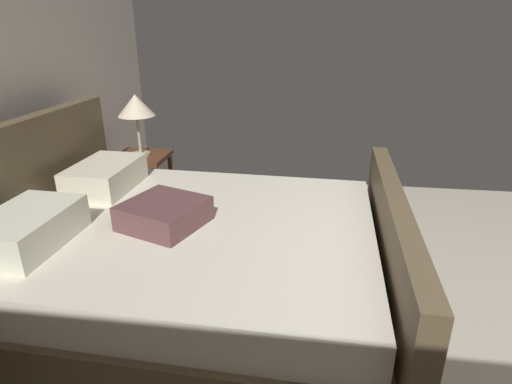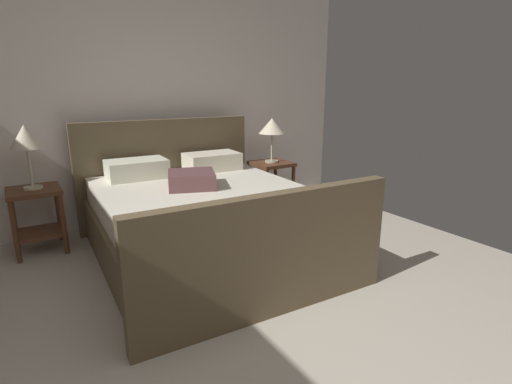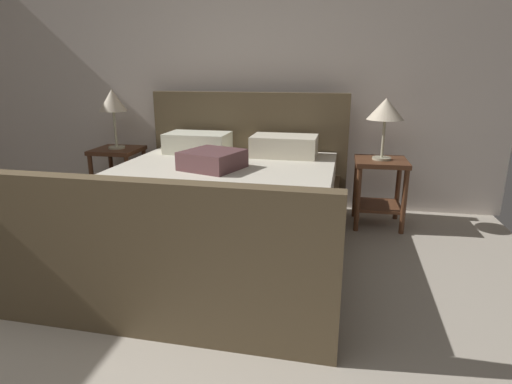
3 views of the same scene
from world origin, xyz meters
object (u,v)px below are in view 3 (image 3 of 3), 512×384
nightstand_right (380,181)px  table_lamp_left (113,102)px  table_lamp_right (386,111)px  nightstand_left (119,168)px  bed (217,207)px

nightstand_right → table_lamp_left: size_ratio=1.05×
table_lamp_right → nightstand_left: 2.60m
bed → nightstand_right: bed is taller
nightstand_left → table_lamp_left: table_lamp_left is taller
bed → nightstand_right: bearing=32.2°
nightstand_right → bed: bearing=-147.8°
nightstand_right → table_lamp_right: 0.62m
nightstand_right → nightstand_left: (-2.53, 0.09, 0.00)m
bed → table_lamp_left: (-1.27, 0.89, 0.70)m
nightstand_right → table_lamp_left: bearing=178.0°
bed → nightstand_left: size_ratio=3.89×
nightstand_left → table_lamp_left: bearing=90.0°
nightstand_right → table_lamp_right: size_ratio=1.15×
table_lamp_left → bed: bearing=-35.0°
table_lamp_right → nightstand_right: bearing=-116.6°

